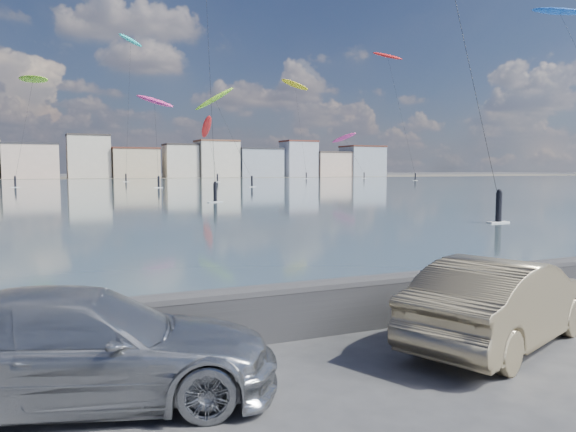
% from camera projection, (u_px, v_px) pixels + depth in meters
% --- Properties ---
extents(ground, '(700.00, 700.00, 0.00)m').
position_uv_depth(ground, '(338.00, 396.00, 7.91)').
color(ground, '#333335').
rests_on(ground, ground).
extents(bay_water, '(500.00, 177.00, 0.00)m').
position_uv_depth(bay_water, '(65.00, 188.00, 91.27)').
color(bay_water, '#446069').
rests_on(bay_water, ground).
extents(far_shore_strip, '(500.00, 60.00, 0.00)m').
position_uv_depth(far_shore_strip, '(52.00, 178.00, 190.12)').
color(far_shore_strip, '#4C473D').
rests_on(far_shore_strip, ground).
extents(seawall, '(400.00, 0.36, 1.08)m').
position_uv_depth(seawall, '(267.00, 311.00, 10.32)').
color(seawall, '#28282B').
rests_on(seawall, ground).
extents(far_buildings, '(240.79, 13.26, 14.60)m').
position_uv_depth(far_buildings, '(56.00, 159.00, 177.39)').
color(far_buildings, '#9EA8B7').
rests_on(far_buildings, ground).
extents(car_silver, '(5.72, 3.51, 1.55)m').
position_uv_depth(car_silver, '(82.00, 347.00, 7.64)').
color(car_silver, '#ADB0B5').
rests_on(car_silver, ground).
extents(car_champagne, '(5.12, 3.40, 1.59)m').
position_uv_depth(car_champagne, '(502.00, 301.00, 10.16)').
color(car_champagne, tan).
rests_on(car_champagne, ground).
extents(kitesurfer_1, '(9.43, 19.24, 31.44)m').
position_uv_depth(kitesurfer_1, '(560.00, 13.00, 97.61)').
color(kitesurfer_1, blue).
rests_on(kitesurfer_1, ground).
extents(kitesurfer_2, '(7.96, 12.98, 35.38)m').
position_uv_depth(kitesurfer_2, '(388.00, 58.00, 152.04)').
color(kitesurfer_2, red).
rests_on(kitesurfer_2, ground).
extents(kitesurfer_4, '(7.95, 12.77, 18.44)m').
position_uv_depth(kitesurfer_4, '(215.00, 100.00, 102.66)').
color(kitesurfer_4, '#8CD826').
rests_on(kitesurfer_4, ground).
extents(kitesurfer_6, '(7.50, 19.42, 17.56)m').
position_uv_depth(kitesurfer_6, '(154.00, 102.00, 104.71)').
color(kitesurfer_6, '#E5338C').
rests_on(kitesurfer_6, ground).
extents(kitesurfer_8, '(8.98, 11.64, 32.26)m').
position_uv_depth(kitesurfer_8, '(295.00, 86.00, 178.76)').
color(kitesurfer_8, yellow).
rests_on(kitesurfer_8, ground).
extents(kitesurfer_10, '(3.42, 13.97, 16.56)m').
position_uv_depth(kitesurfer_10, '(207.00, 128.00, 138.41)').
color(kitesurfer_10, red).
rests_on(kitesurfer_10, ground).
extents(kitesurfer_12, '(8.21, 11.18, 15.59)m').
position_uv_depth(kitesurfer_12, '(345.00, 138.00, 184.84)').
color(kitesurfer_12, '#E5338C').
rests_on(kitesurfer_12, ground).
extents(kitesurfer_14, '(7.41, 13.03, 20.43)m').
position_uv_depth(kitesurfer_14, '(33.00, 81.00, 100.98)').
color(kitesurfer_14, '#8CD826').
rests_on(kitesurfer_14, ground).
extents(kitesurfer_15, '(8.67, 15.26, 36.45)m').
position_uv_depth(kitesurfer_15, '(131.00, 42.00, 139.63)').
color(kitesurfer_15, '#19BFBF').
rests_on(kitesurfer_15, ground).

